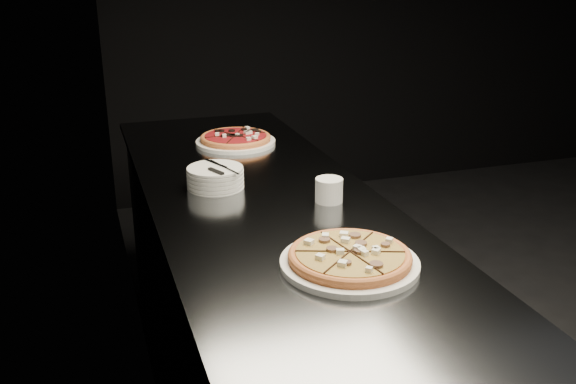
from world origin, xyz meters
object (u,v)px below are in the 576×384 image
object	(u,v)px
plate_stack	(215,177)
ramekin	(329,189)
pizza_tomato	(236,139)
pizza_mushroom	(350,258)
counter	(271,328)
cutlery	(218,168)

from	to	relation	value
plate_stack	ramekin	world-z (taller)	ramekin
pizza_tomato	ramekin	world-z (taller)	ramekin
pizza_mushroom	pizza_tomato	size ratio (longest dim) A/B	1.21
pizza_mushroom	pizza_tomato	world-z (taller)	pizza_mushroom
counter	pizza_tomato	bearing A→B (deg)	84.76
counter	pizza_tomato	size ratio (longest dim) A/B	7.33
ramekin	pizza_mushroom	bearing A→B (deg)	-105.22
counter	pizza_tomato	distance (m)	0.86
pizza_mushroom	ramekin	bearing A→B (deg)	74.78
plate_stack	cutlery	bearing A→B (deg)	-62.38
counter	cutlery	xyz separation A→B (m)	(-0.12, 0.19, 0.53)
pizza_mushroom	pizza_tomato	xyz separation A→B (m)	(0.00, 1.19, -0.00)
cutlery	counter	bearing A→B (deg)	-80.18
pizza_tomato	cutlery	bearing A→B (deg)	-109.95
pizza_mushroom	plate_stack	distance (m)	0.72
pizza_mushroom	ramekin	xyz separation A→B (m)	(0.12, 0.44, 0.02)
counter	ramekin	xyz separation A→B (m)	(0.19, -0.04, 0.50)
pizza_mushroom	counter	bearing A→B (deg)	97.59
counter	pizza_mushroom	world-z (taller)	pizza_mushroom
ramekin	cutlery	bearing A→B (deg)	142.92
pizza_tomato	ramekin	size ratio (longest dim) A/B	3.76
ramekin	pizza_tomato	bearing A→B (deg)	99.11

